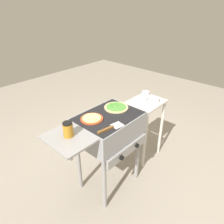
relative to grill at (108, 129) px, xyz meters
The scene contains 10 objects.
ground_plane 0.76m from the grill, 17.39° to the left, with size 8.00×8.00×0.00m, color gray.
grill is the anchor object (origin of this frame).
pizza_cheese 0.22m from the grill, 152.73° to the left, with size 0.21×0.21×0.03m.
pizza_veggie 0.25m from the grill, 17.09° to the left, with size 0.25×0.25×0.03m.
sauce_jar 0.50m from the grill, behind, with size 0.08×0.08×0.13m.
spatula 0.26m from the grill, 130.38° to the right, with size 0.27×0.11×0.02m.
prep_table 0.70m from the grill, ahead, with size 0.44×0.36×0.82m.
topping_bowl_near 0.76m from the grill, ahead, with size 0.11×0.11×0.04m.
topping_bowl_far 0.67m from the grill, ahead, with size 0.10×0.10×0.04m.
topping_bowl_middle 0.85m from the grill, ahead, with size 0.10×0.10×0.04m.
Camera 1 is at (-1.23, -1.16, 1.87)m, focal length 32.25 mm.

